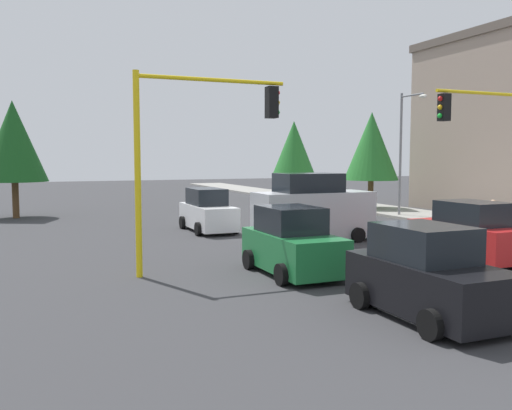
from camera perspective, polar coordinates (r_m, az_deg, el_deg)
The scene contains 16 objects.
ground_plane at distance 24.11m, azimuth 2.99°, elevation -3.15°, with size 120.00×120.00×0.00m, color #353538.
sidewalk_kerb at distance 33.89m, azimuth 15.40°, elevation -0.84°, with size 80.00×4.00×0.15m, color gray.
lane_arrow_near at distance 12.87m, azimuth 13.49°, elevation -10.51°, with size 2.40×1.10×1.10m.
traffic_signal_near_right at distance 16.19m, azimuth -6.06°, elevation 7.45°, with size 0.36×4.59×5.83m.
traffic_signal_near_left at distance 22.36m, azimuth 23.52°, elevation 6.51°, with size 0.36×4.59×5.91m.
street_lamp_curbside at distance 31.85m, azimuth 15.28°, elevation 6.50°, with size 2.15×0.28×7.00m.
tree_roadside_far at distance 44.21m, azimuth 3.97°, elevation 5.91°, with size 3.48×3.48×6.32m.
tree_opposite_side at distance 33.50m, azimuth -23.97°, elevation 6.08°, with size 3.61×3.61×6.57m.
tree_roadside_mid at distance 35.85m, azimuth 11.94°, elevation 6.00°, with size 3.46×3.46×6.29m.
delivery_van_silver at distance 22.32m, azimuth 5.93°, elevation -0.51°, with size 2.22×4.80×2.77m.
car_black at distance 12.26m, azimuth 17.42°, elevation -7.09°, with size 3.78×2.06×1.98m.
car_white at distance 25.41m, azimuth -5.07°, elevation -0.71°, with size 4.19×1.93×1.98m.
car_red at distance 19.41m, azimuth 21.30°, elevation -2.80°, with size 4.05×2.08×1.98m.
car_yellow at distance 29.83m, azimuth 5.22°, elevation 0.13°, with size 3.73×2.07×1.98m.
car_green at distance 16.04m, azimuth 3.81°, elevation -4.05°, with size 3.76×2.05×1.98m.
pedestrian_crossing at distance 24.27m, azimuth 23.42°, elevation -1.34°, with size 0.40×0.24×1.70m.
Camera 1 is at (21.48, -10.39, 3.42)m, focal length 38.37 mm.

